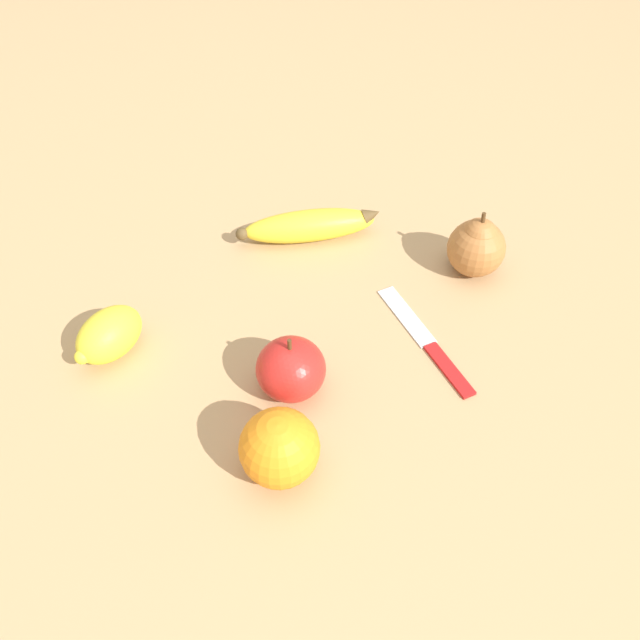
# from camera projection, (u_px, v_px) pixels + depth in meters

# --- Properties ---
(ground_plane) EXTENTS (3.00, 3.00, 0.00)m
(ground_plane) POSITION_uv_depth(u_px,v_px,m) (304.00, 314.00, 0.76)
(ground_plane) COLOR tan
(banana) EXTENTS (0.19, 0.11, 0.04)m
(banana) POSITION_uv_depth(u_px,v_px,m) (311.00, 225.00, 0.84)
(banana) COLOR yellow
(banana) RESTS_ON ground_plane
(orange) EXTENTS (0.08, 0.08, 0.08)m
(orange) POSITION_uv_depth(u_px,v_px,m) (279.00, 448.00, 0.59)
(orange) COLOR orange
(orange) RESTS_ON ground_plane
(pear) EXTENTS (0.07, 0.07, 0.09)m
(pear) POSITION_uv_depth(u_px,v_px,m) (477.00, 246.00, 0.78)
(pear) COLOR #A36633
(pear) RESTS_ON ground_plane
(apple) EXTENTS (0.07, 0.07, 0.08)m
(apple) POSITION_uv_depth(u_px,v_px,m) (291.00, 369.00, 0.66)
(apple) COLOR red
(apple) RESTS_ON ground_plane
(lemon) EXTENTS (0.10, 0.08, 0.06)m
(lemon) POSITION_uv_depth(u_px,v_px,m) (109.00, 335.00, 0.70)
(lemon) COLOR yellow
(lemon) RESTS_ON ground_plane
(paring_knife) EXTENTS (0.04, 0.19, 0.01)m
(paring_knife) POSITION_uv_depth(u_px,v_px,m) (428.00, 342.00, 0.73)
(paring_knife) COLOR silver
(paring_knife) RESTS_ON ground_plane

